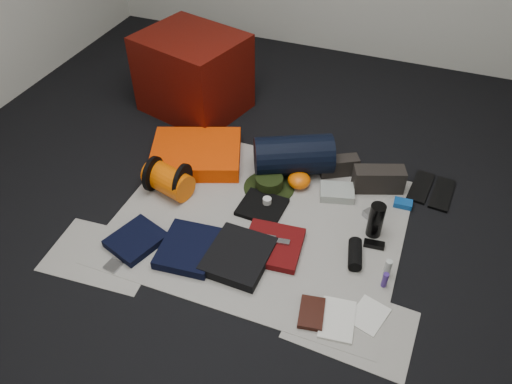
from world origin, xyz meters
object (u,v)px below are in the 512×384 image
(sleeping_pad, at_px, (196,154))
(navy_duffel, at_px, (293,156))
(compact_camera, at_px, (371,216))
(red_cabinet, at_px, (193,74))
(stuff_sack, at_px, (168,180))
(water_bottle, at_px, (376,220))
(paperback_book, at_px, (312,313))

(sleeping_pad, bearing_deg, navy_duffel, 10.58)
(compact_camera, bearing_deg, red_cabinet, -171.37)
(sleeping_pad, distance_m, navy_duffel, 0.64)
(red_cabinet, xyz_separation_m, navy_duffel, (0.91, -0.47, -0.15))
(stuff_sack, distance_m, water_bottle, 1.24)
(water_bottle, bearing_deg, stuff_sack, -175.86)
(paperback_book, bearing_deg, water_bottle, 65.19)
(navy_duffel, distance_m, paperback_book, 1.09)
(compact_camera, xyz_separation_m, paperback_book, (-0.14, -0.75, -0.01))
(sleeping_pad, distance_m, compact_camera, 1.19)
(sleeping_pad, distance_m, water_bottle, 1.24)
(sleeping_pad, bearing_deg, water_bottle, -11.38)
(navy_duffel, xyz_separation_m, paperback_book, (0.42, -1.00, -0.11))
(paperback_book, bearing_deg, red_cabinet, 122.60)
(red_cabinet, distance_m, navy_duffel, 1.04)
(sleeping_pad, height_order, navy_duffel, navy_duffel)
(red_cabinet, height_order, paperback_book, red_cabinet)
(paperback_book, bearing_deg, stuff_sack, 143.10)
(navy_duffel, bearing_deg, red_cabinet, 126.97)
(water_bottle, xyz_separation_m, compact_camera, (-0.03, 0.12, -0.09))
(compact_camera, bearing_deg, paperback_book, -65.90)
(stuff_sack, relative_size, paperback_book, 1.61)
(paperback_book, bearing_deg, sleeping_pad, 130.09)
(sleeping_pad, height_order, water_bottle, water_bottle)
(navy_duffel, relative_size, compact_camera, 5.13)
(sleeping_pad, distance_m, stuff_sack, 0.34)
(sleeping_pad, relative_size, stuff_sack, 1.94)
(red_cabinet, height_order, navy_duffel, red_cabinet)
(stuff_sack, bearing_deg, compact_camera, 9.71)
(sleeping_pad, xyz_separation_m, navy_duffel, (0.62, 0.12, 0.08))
(stuff_sack, distance_m, navy_duffel, 0.79)
(compact_camera, distance_m, paperback_book, 0.77)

